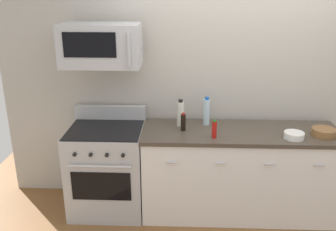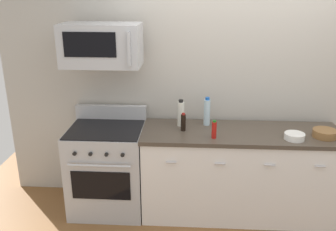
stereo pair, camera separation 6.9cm
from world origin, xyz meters
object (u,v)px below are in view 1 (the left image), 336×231
Objects in this scene: bottle_water_clear at (206,112)px; bowl_wooden_salad at (324,132)px; microwave at (101,45)px; bowl_white_ceramic at (294,135)px; range_oven at (108,169)px; bottle_hot_sauce_red at (214,129)px; bottle_soy_sauce_dark at (183,122)px; bottle_vinegar_white at (180,113)px.

bottle_water_clear is 1.32× the size of bowl_wooden_salad.
microwave reaches higher than bowl_white_ceramic.
range_oven is at bearing -90.29° from microwave.
bottle_hot_sauce_red is at bearing -9.65° from range_oven.
bottle_soy_sauce_dark is (0.79, -0.01, 0.54)m from range_oven.
range_oven is at bearing -170.72° from bottle_vinegar_white.
microwave reaches higher than range_oven.
range_oven is at bearing 174.69° from bowl_white_ceramic.
bottle_vinegar_white is (0.76, 0.12, 0.58)m from range_oven.
bottle_water_clear reaches higher than range_oven.
microwave is 1.24m from bottle_water_clear.
bottle_soy_sauce_dark is (-0.24, -0.17, -0.05)m from bottle_water_clear.
microwave reaches higher than bottle_hot_sauce_red.
bottle_water_clear is 1.14m from bowl_wooden_salad.
bowl_white_ceramic is at bearing -165.99° from bowl_wooden_salad.
bottle_soy_sauce_dark is at bearing -143.73° from bottle_water_clear.
bottle_hot_sauce_red reaches higher than bowl_wooden_salad.
microwave is (0.00, 0.04, 1.28)m from range_oven.
microwave is 2.28m from bowl_wooden_salad.
range_oven is 6.08× the size of bottle_hot_sauce_red.
bowl_white_ceramic is (0.75, 0.01, -0.05)m from bottle_hot_sauce_red.
microwave is 1.08m from bottle_soy_sauce_dark.
bottle_water_clear reaches higher than bowl_wooden_salad.
microwave is at bearing 175.81° from bottle_soy_sauce_dark.
bowl_white_ceramic is at bearing -15.28° from bottle_vinegar_white.
bowl_wooden_salad is at bearing -9.02° from bottle_vinegar_white.
bowl_wooden_salad is at bearing 4.81° from bottle_hot_sauce_red.
bottle_vinegar_white reaches higher than bottle_hot_sauce_red.
bottle_soy_sauce_dark is 1.06m from bowl_white_ceramic.
bottle_vinegar_white reaches higher than bowl_wooden_salad.
microwave is 1.03m from bottle_vinegar_white.
range_oven reaches higher than bowl_wooden_salad.
bottle_water_clear is 1.59× the size of bowl_white_ceramic.
bottle_water_clear is (1.02, 0.16, 0.59)m from range_oven.
bottle_water_clear is at bearing 6.53° from microwave.
bottle_vinegar_white is (0.76, 0.08, -0.70)m from microwave.
bottle_hot_sauce_red is at bearing -43.59° from bottle_vinegar_white.
microwave is at bearing 176.25° from bowl_wooden_salad.
bottle_water_clear reaches higher than bottle_vinegar_white.
bottle_vinegar_white reaches higher than range_oven.
range_oven is 5.71× the size of bowl_white_ceramic.
bowl_wooden_salad is at bearing -3.49° from bottle_soy_sauce_dark.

